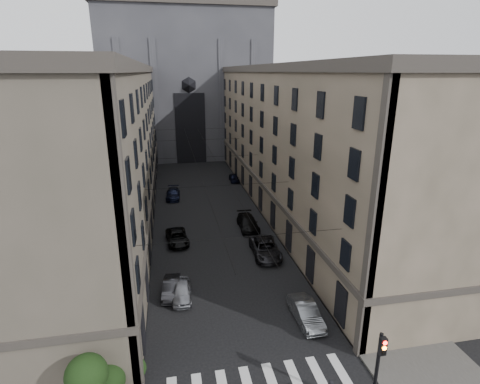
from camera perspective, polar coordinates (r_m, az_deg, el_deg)
sidewalk_left at (r=51.91m, az=-16.81°, el=-3.13°), size 7.00×80.00×0.15m
sidewalk_right at (r=53.74m, az=6.02°, el=-1.72°), size 7.00×80.00×0.15m
zebra_crossing at (r=25.43m, az=3.09°, el=-27.24°), size 11.00×3.20×0.01m
building_left at (r=49.91m, az=-21.14°, el=6.69°), size 13.60×60.60×18.85m
building_right at (r=52.33m, az=9.46°, el=8.11°), size 13.60×60.60×18.85m
gothic_tower at (r=87.43m, az=-8.34°, el=17.57°), size 35.00×23.00×58.00m
traffic_light_right at (r=22.90m, az=20.33°, el=-23.45°), size 0.34×0.50×5.20m
shrub_cluster at (r=24.10m, az=-19.76°, el=-25.66°), size 3.90×4.40×3.90m
tram_wires at (r=49.39m, az=-5.38°, el=5.22°), size 14.00×60.00×0.43m
car_left_near at (r=32.41m, az=-8.85°, el=-14.70°), size 1.79×4.02×1.34m
car_left_midnear at (r=33.06m, az=-10.42°, el=-14.15°), size 1.73×4.00×1.28m
car_left_midfar at (r=41.95m, az=-9.54°, el=-6.81°), size 2.65×4.98×1.33m
car_left_far at (r=56.38m, az=-10.18°, el=-0.28°), size 2.25×4.96×1.41m
car_right_near at (r=29.97m, az=10.00°, el=-17.64°), size 1.66×4.51×1.47m
car_right_midnear at (r=38.72m, az=3.89°, el=-8.57°), size 2.85×5.79×1.58m
car_right_midfar at (r=44.84m, az=1.22°, el=-4.74°), size 2.22×5.32×1.54m
car_right_far at (r=64.10m, az=-0.91°, el=2.16°), size 1.60×3.79×1.28m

